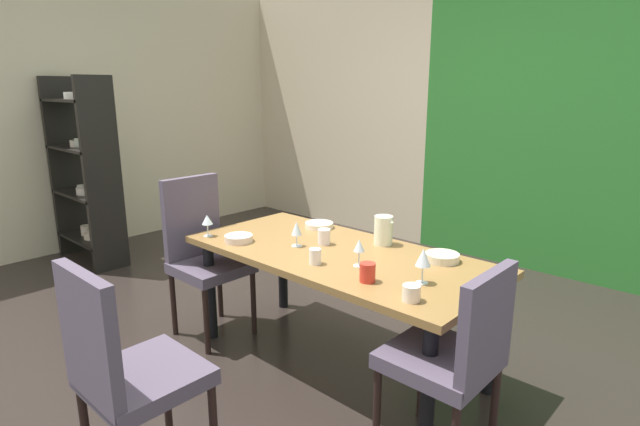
% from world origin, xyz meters
% --- Properties ---
extents(ground_plane, '(6.01, 5.37, 0.02)m').
position_xyz_m(ground_plane, '(0.00, 0.00, -0.01)').
color(ground_plane, black).
extents(back_panel_interior, '(2.65, 0.10, 2.74)m').
position_xyz_m(back_panel_interior, '(-1.68, 2.64, 1.37)').
color(back_panel_interior, beige).
rests_on(back_panel_interior, ground_plane).
extents(garden_window_panel, '(3.36, 0.10, 2.74)m').
position_xyz_m(garden_window_panel, '(1.32, 2.64, 1.37)').
color(garden_window_panel, '#2D762C').
rests_on(garden_window_panel, ground_plane).
extents(left_interior_panel, '(0.10, 5.37, 2.74)m').
position_xyz_m(left_interior_panel, '(-2.96, 0.00, 1.37)').
color(left_interior_panel, beige).
rests_on(left_interior_panel, ground_plane).
extents(dining_table, '(1.84, 0.86, 0.71)m').
position_xyz_m(dining_table, '(0.54, 0.16, 0.63)').
color(dining_table, olive).
rests_on(dining_table, ground_plane).
extents(chair_right_near, '(0.44, 0.44, 0.94)m').
position_xyz_m(chair_right_near, '(1.46, -0.13, 0.54)').
color(chair_right_near, '#504556').
rests_on(chair_right_near, ground_plane).
extents(chair_left_near, '(0.45, 0.44, 1.07)m').
position_xyz_m(chair_left_near, '(-0.39, -0.13, 0.59)').
color(chair_left_near, '#504556').
rests_on(chair_left_near, ground_plane).
extents(chair_head_near, '(0.44, 0.44, 1.00)m').
position_xyz_m(chair_head_near, '(0.57, -1.17, 0.56)').
color(chair_head_near, '#504556').
rests_on(chair_head_near, ground_plane).
extents(display_shelf, '(0.84, 0.33, 1.74)m').
position_xyz_m(display_shelf, '(-2.44, -0.04, 0.87)').
color(display_shelf, black).
rests_on(display_shelf, ground_plane).
extents(wine_glass_left, '(0.06, 0.06, 0.15)m').
position_xyz_m(wine_glass_left, '(0.30, 0.07, 0.82)').
color(wine_glass_left, silver).
rests_on(wine_glass_left, dining_table).
extents(wine_glass_right, '(0.08, 0.08, 0.18)m').
position_xyz_m(wine_glass_right, '(1.16, 0.07, 0.84)').
color(wine_glass_right, silver).
rests_on(wine_glass_right, dining_table).
extents(wine_glass_near_shelf, '(0.07, 0.07, 0.14)m').
position_xyz_m(wine_glass_near_shelf, '(-0.27, -0.17, 0.82)').
color(wine_glass_near_shelf, silver).
rests_on(wine_glass_near_shelf, dining_table).
extents(wine_glass_west, '(0.06, 0.06, 0.15)m').
position_xyz_m(wine_glass_west, '(0.79, 0.05, 0.82)').
color(wine_glass_west, silver).
rests_on(wine_glass_west, dining_table).
extents(serving_bowl_front, '(0.17, 0.17, 0.04)m').
position_xyz_m(serving_bowl_front, '(-0.03, -0.11, 0.73)').
color(serving_bowl_front, beige).
rests_on(serving_bowl_front, dining_table).
extents(serving_bowl_north, '(0.19, 0.19, 0.04)m').
position_xyz_m(serving_bowl_north, '(1.07, 0.43, 0.73)').
color(serving_bowl_north, beige).
rests_on(serving_bowl_north, dining_table).
extents(serving_bowl_rear, '(0.19, 0.19, 0.04)m').
position_xyz_m(serving_bowl_rear, '(0.12, 0.46, 0.73)').
color(serving_bowl_rear, white).
rests_on(serving_bowl_rear, dining_table).
extents(cup_center, '(0.08, 0.08, 0.07)m').
position_xyz_m(cup_center, '(1.24, -0.14, 0.75)').
color(cup_center, '#FCE6CF').
rests_on(cup_center, dining_table).
extents(cup_near_window, '(0.08, 0.08, 0.09)m').
position_xyz_m(cup_near_window, '(0.39, 0.21, 0.76)').
color(cup_near_window, white).
rests_on(cup_near_window, dining_table).
extents(cup_east, '(0.08, 0.08, 0.10)m').
position_xyz_m(cup_east, '(0.95, -0.09, 0.76)').
color(cup_east, red).
rests_on(cup_east, dining_table).
extents(cup_south, '(0.07, 0.07, 0.09)m').
position_xyz_m(cup_south, '(0.59, -0.08, 0.76)').
color(cup_south, white).
rests_on(cup_south, dining_table).
extents(pitcher_corner, '(0.13, 0.11, 0.18)m').
position_xyz_m(pitcher_corner, '(0.66, 0.45, 0.80)').
color(pitcher_corner, white).
rests_on(pitcher_corner, dining_table).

